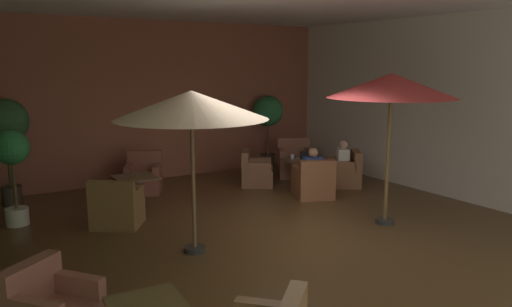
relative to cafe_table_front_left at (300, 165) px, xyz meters
name	(u,v)px	position (x,y,z in m)	size (l,w,h in m)	color
ground_plane	(273,242)	(-2.57, -2.70, -0.51)	(9.40, 10.38, 0.02)	#53381E
wall_back_brick	(154,101)	(-2.57, 2.45, 1.41)	(9.40, 0.08, 3.80)	#97513E
wall_right_plain	(465,108)	(2.09, -2.70, 1.41)	(0.08, 10.38, 3.80)	silver
cafe_table_front_left	(300,165)	(0.00, 0.00, 0.00)	(0.79, 0.79, 0.62)	black
armchair_front_left_north	(295,163)	(0.51, 0.90, -0.16)	(1.10, 1.09, 0.93)	#8F5542
armchair_front_left_east	(256,173)	(-0.85, 0.57, -0.19)	(0.99, 1.00, 0.82)	brown
armchair_front_left_south	(313,183)	(-0.37, -0.96, -0.18)	(0.99, 1.01, 0.84)	brown
armchair_front_left_west	(344,173)	(0.85, -0.57, -0.19)	(1.04, 1.02, 0.82)	brown
cafe_table_mid_center	(136,183)	(-3.80, 0.29, 0.00)	(0.79, 0.79, 0.62)	black
armchair_mid_center_north	(144,178)	(-3.27, 1.34, -0.17)	(0.99, 0.99, 0.89)	brown
armchair_mid_center_east	(117,208)	(-4.46, -0.67, -0.17)	(1.05, 1.03, 0.87)	brown
patio_umbrella_tall_red	(391,86)	(-0.40, -3.02, 1.92)	(2.18, 2.18, 2.64)	#2D2D2D
patio_umbrella_center_beige	(191,106)	(-3.82, -2.44, 1.71)	(2.23, 2.23, 2.42)	#2D2D2D
potted_tree_left_corner	(268,116)	(0.45, 2.03, 0.91)	(0.81, 0.81, 1.95)	#3D2D2C
potted_tree_mid_left	(6,127)	(-5.85, 1.80, 1.08)	(0.88, 0.88, 2.13)	#3E362D
potted_tree_mid_right	(12,160)	(-5.93, 0.36, 0.66)	(0.60, 0.60, 1.68)	beige
patron_blue_shirt	(343,157)	(0.82, -0.55, 0.19)	(0.43, 0.46, 0.67)	silver
patron_by_window	(313,165)	(-0.35, -0.92, 0.20)	(0.45, 0.36, 0.64)	#35499B
iced_drink_cup	(292,157)	(-0.14, 0.11, 0.18)	(0.08, 0.08, 0.11)	silver
open_laptop	(304,157)	(0.09, -0.01, 0.18)	(0.31, 0.23, 0.20)	#9EA0A5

